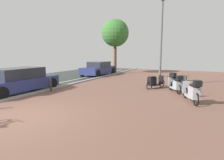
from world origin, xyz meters
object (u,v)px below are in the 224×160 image
at_px(parked_car_far, 99,69).
at_px(scooter_near, 176,84).
at_px(scooter_extra, 154,82).
at_px(street_tree, 115,33).
at_px(bollard_far, 51,84).
at_px(scooter_far, 177,82).
at_px(scooter_mid, 192,92).
at_px(parked_car_near, 19,81).
at_px(lamp_post, 161,38).

bearing_deg(parked_car_far, scooter_near, -34.58).
distance_m(scooter_extra, street_tree, 9.48).
bearing_deg(scooter_extra, street_tree, 130.10).
distance_m(scooter_extra, bollard_far, 5.99).
bearing_deg(bollard_far, scooter_extra, 33.37).
xyz_separation_m(scooter_far, street_tree, (-6.88, 6.38, 3.64)).
xyz_separation_m(scooter_far, parked_car_far, (-7.72, 4.37, 0.15)).
height_order(scooter_far, street_tree, street_tree).
bearing_deg(bollard_far, scooter_near, 22.38).
relative_size(scooter_mid, scooter_far, 1.12).
bearing_deg(parked_car_near, parked_car_far, 90.88).
height_order(scooter_far, bollard_far, scooter_far).
bearing_deg(scooter_far, lamp_post, 149.98).
height_order(scooter_near, street_tree, street_tree).
bearing_deg(scooter_extra, scooter_near, -27.69).
distance_m(scooter_near, lamp_post, 3.30).
height_order(scooter_extra, parked_car_near, parked_car_near).
height_order(scooter_near, scooter_far, scooter_far).
relative_size(parked_car_far, bollard_far, 5.31).
height_order(parked_car_near, street_tree, street_tree).
bearing_deg(parked_car_near, bollard_far, 34.94).
bearing_deg(scooter_mid, scooter_extra, 130.67).
distance_m(parked_car_near, lamp_post, 8.62).
height_order(scooter_mid, bollard_far, scooter_mid).
relative_size(scooter_near, parked_car_far, 0.38).
relative_size(scooter_mid, bollard_far, 2.34).
bearing_deg(scooter_mid, lamp_post, 120.52).
xyz_separation_m(scooter_extra, parked_car_near, (-6.33, -4.22, 0.24)).
bearing_deg(parked_car_far, lamp_post, -29.42).
bearing_deg(scooter_mid, scooter_near, 115.27).
distance_m(parked_car_near, bollard_far, 1.64).
bearing_deg(lamp_post, scooter_mid, -59.48).
xyz_separation_m(parked_car_far, street_tree, (0.84, 2.01, 3.49)).
xyz_separation_m(scooter_near, lamp_post, (-1.19, 1.65, 2.61)).
distance_m(scooter_near, scooter_extra, 1.49).
bearing_deg(street_tree, lamp_post, -44.86).
distance_m(parked_car_far, street_tree, 4.11).
relative_size(parked_car_near, parked_car_far, 1.02).
bearing_deg(scooter_far, scooter_extra, -166.50).
relative_size(scooter_far, parked_car_far, 0.39).
distance_m(parked_car_near, parked_car_far, 8.89).
relative_size(street_tree, bollard_far, 7.11).
bearing_deg(parked_car_far, scooter_extra, -35.86).
height_order(scooter_extra, lamp_post, lamp_post).
xyz_separation_m(scooter_far, scooter_extra, (-1.26, -0.30, -0.07)).
bearing_deg(scooter_extra, parked_car_far, 144.14).
xyz_separation_m(scooter_mid, bollard_far, (-7.20, -0.73, -0.09)).
xyz_separation_m(scooter_extra, bollard_far, (-5.00, -3.29, -0.00)).
bearing_deg(parked_car_near, scooter_far, 30.80).
height_order(parked_car_near, bollard_far, parked_car_near).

